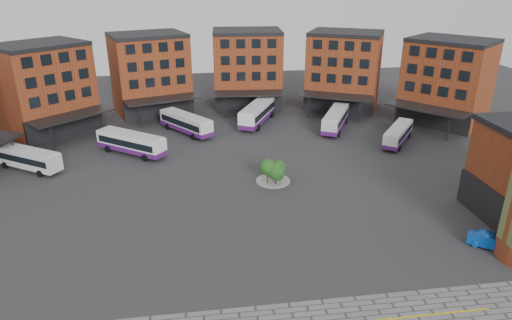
{
  "coord_description": "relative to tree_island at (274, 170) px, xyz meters",
  "views": [
    {
      "loc": [
        -7.63,
        -40.25,
        25.25
      ],
      "look_at": [
        -0.51,
        9.88,
        4.0
      ],
      "focal_mm": 32.0,
      "sensor_mm": 36.0,
      "label": 1
    }
  ],
  "objects": [
    {
      "name": "bus_a",
      "position": [
        -32.3,
        8.87,
        0.01
      ],
      "size": [
        9.96,
        7.62,
        2.93
      ],
      "rotation": [
        0.0,
        0.0,
        0.99
      ],
      "color": "silver",
      "rests_on": "ground"
    },
    {
      "name": "bus_e",
      "position": [
        14.09,
        19.56,
        -0.0
      ],
      "size": [
        7.57,
        11.25,
        3.19
      ],
      "rotation": [
        0.0,
        0.0,
        -0.48
      ],
      "color": "silver",
      "rests_on": "ground"
    },
    {
      "name": "blue_car",
      "position": [
        18.39,
        -17.47,
        -1.01
      ],
      "size": [
        4.39,
        3.85,
        1.44
      ],
      "primitive_type": "imported",
      "rotation": [
        0.0,
        0.0,
        0.92
      ],
      "color": "#0D47B5",
      "rests_on": "ground"
    },
    {
      "name": "bus_f",
      "position": [
        21.66,
        11.44,
        -0.22
      ],
      "size": [
        7.89,
        9.25,
        2.8
      ],
      "rotation": [
        0.0,
        0.0,
        -0.66
      ],
      "color": "silver",
      "rests_on": "ground"
    },
    {
      "name": "bus_c",
      "position": [
        -11.08,
        21.04,
        -0.01
      ],
      "size": [
        8.8,
        10.58,
        3.17
      ],
      "rotation": [
        0.0,
        0.0,
        0.64
      ],
      "color": "silver",
      "rests_on": "ground"
    },
    {
      "name": "bus_b",
      "position": [
        -19.03,
        12.74,
        -0.0
      ],
      "size": [
        10.6,
        8.91,
        3.19
      ],
      "rotation": [
        0.0,
        0.0,
        0.92
      ],
      "color": "white",
      "rests_on": "ground"
    },
    {
      "name": "tree_island",
      "position": [
        0.0,
        0.0,
        0.0
      ],
      "size": [
        4.4,
        4.4,
        3.35
      ],
      "color": "gray",
      "rests_on": "ground"
    },
    {
      "name": "ground",
      "position": [
        -2.06,
        -11.54,
        -1.73
      ],
      "size": [
        160.0,
        160.0,
        0.0
      ],
      "primitive_type": "plane",
      "color": "#28282B",
      "rests_on": "ground"
    },
    {
      "name": "bus_d",
      "position": [
        1.45,
        24.56,
        0.18
      ],
      "size": [
        8.15,
        12.49,
        3.53
      ],
      "rotation": [
        0.0,
        0.0,
        -0.46
      ],
      "color": "white",
      "rests_on": "ground"
    },
    {
      "name": "main_building",
      "position": [
        -6.83,
        26.7,
        5.49
      ],
      "size": [
        94.14,
        42.48,
        14.6
      ],
      "color": "brown",
      "rests_on": "ground"
    }
  ]
}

